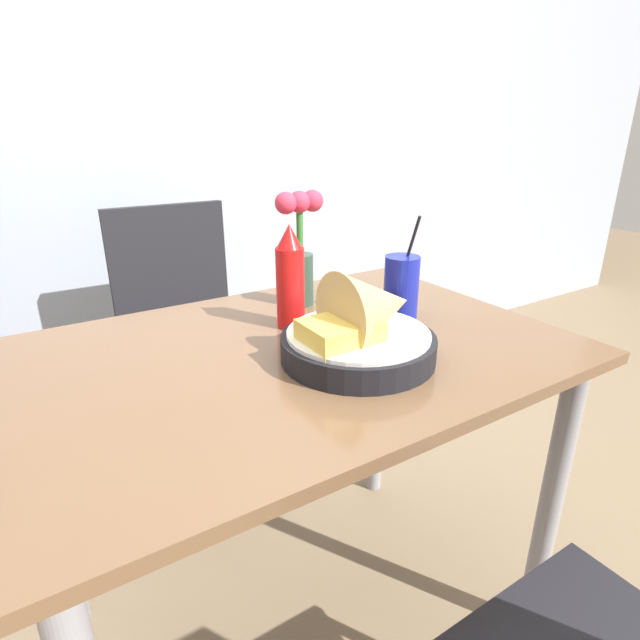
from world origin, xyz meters
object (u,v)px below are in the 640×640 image
(chair_far_window, at_px, (183,321))
(flower_vase, at_px, (300,245))
(food_basket, at_px, (364,328))
(drink_cup, at_px, (401,289))
(ketchup_bottle, at_px, (290,279))

(chair_far_window, relative_size, flower_vase, 3.43)
(food_basket, distance_m, flower_vase, 0.35)
(flower_vase, bearing_deg, drink_cup, -52.61)
(drink_cup, bearing_deg, flower_vase, 127.39)
(chair_far_window, distance_m, drink_cup, 0.89)
(chair_far_window, bearing_deg, food_basket, -85.62)
(food_basket, bearing_deg, ketchup_bottle, 99.93)
(chair_far_window, height_order, food_basket, food_basket)
(food_basket, relative_size, flower_vase, 1.06)
(drink_cup, bearing_deg, food_basket, -146.92)
(food_basket, height_order, drink_cup, drink_cup)
(chair_far_window, bearing_deg, flower_vase, -78.02)
(chair_far_window, xyz_separation_m, ketchup_bottle, (0.03, -0.71, 0.32))
(chair_far_window, distance_m, flower_vase, 0.71)
(chair_far_window, relative_size, ketchup_bottle, 4.18)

